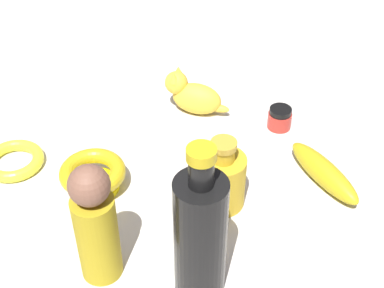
# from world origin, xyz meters

# --- Properties ---
(ground) EXTENTS (2.00, 2.00, 0.00)m
(ground) POSITION_xyz_m (0.00, 0.00, 0.00)
(ground) COLOR silver
(bowl) EXTENTS (0.12, 0.12, 0.05)m
(bowl) POSITION_xyz_m (0.15, -0.09, 0.03)
(bowl) COLOR yellow
(bowl) RESTS_ON ground
(cat_figurine) EXTENTS (0.10, 0.13, 0.09)m
(cat_figurine) POSITION_xyz_m (-0.13, -0.15, 0.04)
(cat_figurine) COLOR yellow
(cat_figurine) RESTS_ON ground
(bottle_short) EXTENTS (0.08, 0.08, 0.13)m
(bottle_short) POSITION_xyz_m (0.01, 0.08, 0.05)
(bottle_short) COLOR gold
(bottle_short) RESTS_ON ground
(nail_polish_jar) EXTENTS (0.05, 0.05, 0.04)m
(nail_polish_jar) POSITION_xyz_m (-0.23, 0.01, 0.02)
(nail_polish_jar) COLOR red
(nail_polish_jar) RESTS_ON ground
(bottle_tall) EXTENTS (0.07, 0.07, 0.26)m
(bottle_tall) POSITION_xyz_m (0.15, 0.18, 0.11)
(bottle_tall) COLOR black
(bottle_tall) RESTS_ON ground
(banana) EXTENTS (0.08, 0.18, 0.04)m
(banana) POSITION_xyz_m (-0.17, 0.17, 0.02)
(banana) COLOR gold
(banana) RESTS_ON ground
(person_figure_adult) EXTENTS (0.09, 0.09, 0.21)m
(person_figure_adult) POSITION_xyz_m (0.24, 0.07, 0.10)
(person_figure_adult) COLOR #B39A1B
(person_figure_adult) RESTS_ON ground
(bangle) EXTENTS (0.11, 0.11, 0.02)m
(bangle) POSITION_xyz_m (0.23, -0.24, 0.01)
(bangle) COLOR #F9F233
(bangle) RESTS_ON ground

